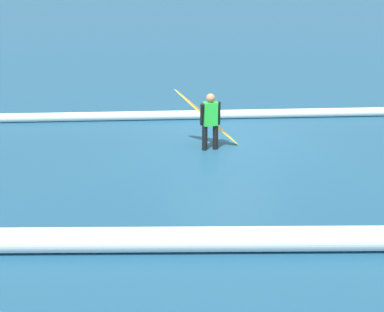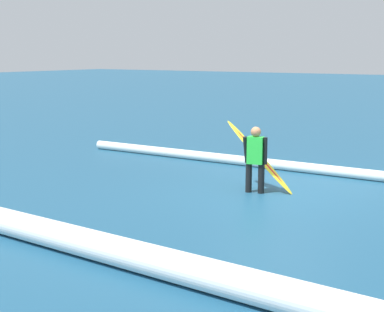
% 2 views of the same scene
% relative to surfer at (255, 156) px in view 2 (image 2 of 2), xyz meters
% --- Properties ---
extents(ground_plane, '(140.08, 140.08, 0.00)m').
position_rel_surfer_xyz_m(ground_plane, '(-0.44, -0.31, -0.81)').
color(ground_plane, navy).
extents(surfer, '(0.51, 0.28, 1.45)m').
position_rel_surfer_xyz_m(surfer, '(0.00, 0.00, 0.00)').
color(surfer, black).
rests_on(surfer, ground_plane).
extents(surfboard, '(1.68, 0.34, 1.51)m').
position_rel_surfer_xyz_m(surfboard, '(0.07, -0.31, -0.06)').
color(surfboard, yellow).
rests_on(surfboard, ground_plane).
extents(wave_crest_midground, '(16.74, 0.75, 0.43)m').
position_rel_surfer_xyz_m(wave_crest_midground, '(1.69, 4.87, -0.59)').
color(wave_crest_midground, white).
rests_on(wave_crest_midground, ground_plane).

